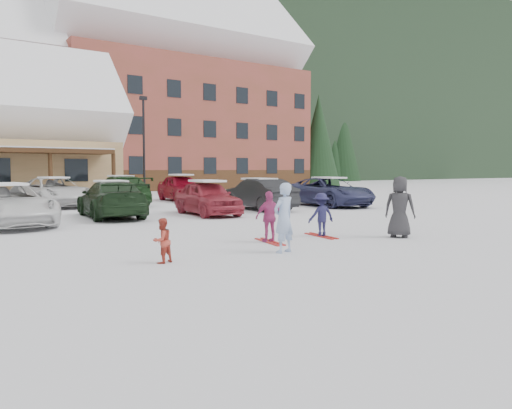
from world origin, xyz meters
TOP-DOWN VIEW (x-y plane):
  - ground at (0.00, 0.00)m, footprint 160.00×160.00m
  - alpine_hotel at (14.27, 38.00)m, footprint 31.48×14.01m
  - lamp_post at (6.99, 24.36)m, footprint 0.50×0.25m
  - conifer_1 at (30.00, 32.00)m, footprint 4.84×4.84m
  - conifer_3 at (6.00, 44.00)m, footprint 3.96×3.96m
  - conifer_4 at (34.00, 46.00)m, footprint 5.06×5.06m
  - adult_skier at (0.26, -0.13)m, footprint 0.63×0.48m
  - toddler_red at (-2.47, 0.24)m, footprint 0.52×0.46m
  - child_navy at (2.75, 1.40)m, footprint 0.84×0.57m
  - skis_child_navy at (2.75, 1.40)m, footprint 0.43×1.41m
  - child_magenta at (0.93, 1.31)m, footprint 0.81×0.47m
  - skis_child_magenta at (0.93, 1.31)m, footprint 0.49×1.41m
  - bystander_dark at (4.36, 0.04)m, footprint 0.85×0.96m
  - parked_car_2 at (-3.95, 9.01)m, footprint 2.67×5.13m
  - parked_car_3 at (-0.20, 9.99)m, footprint 2.49×5.01m
  - parked_car_4 at (3.38, 8.92)m, footprint 2.02×4.21m
  - parked_car_5 at (6.62, 9.87)m, footprint 1.69×4.38m
  - parked_car_6 at (10.81, 9.73)m, footprint 2.72×5.33m
  - parked_car_10 at (-0.72, 16.91)m, footprint 3.11×5.53m
  - parked_car_11 at (2.46, 16.42)m, footprint 2.54×5.37m
  - parked_car_12 at (6.54, 17.69)m, footprint 2.34×4.72m

SIDE VIEW (x-z plane):
  - ground at x=0.00m, z-range 0.00..0.00m
  - skis_child_navy at x=2.75m, z-range 0.00..0.03m
  - skis_child_magenta at x=0.93m, z-range 0.00..0.03m
  - toddler_red at x=-2.47m, z-range 0.00..0.89m
  - child_navy at x=2.75m, z-range 0.00..1.20m
  - child_magenta at x=0.93m, z-range 0.00..1.29m
  - parked_car_2 at x=-3.95m, z-range 0.00..1.38m
  - parked_car_4 at x=3.38m, z-range 0.00..1.39m
  - parked_car_3 at x=-0.20m, z-range 0.00..1.40m
  - parked_car_5 at x=6.62m, z-range 0.00..1.42m
  - parked_car_6 at x=10.81m, z-range 0.00..1.44m
  - parked_car_10 at x=-0.72m, z-range 0.00..1.46m
  - parked_car_11 at x=2.46m, z-range 0.00..1.51m
  - adult_skier at x=0.26m, z-range 0.00..1.55m
  - parked_car_12 at x=6.54m, z-range 0.00..1.55m
  - bystander_dark at x=4.36m, z-range 0.00..1.66m
  - lamp_post at x=6.99m, z-range 0.41..7.31m
  - conifer_3 at x=6.00m, z-range 0.53..9.71m
  - conifer_1 at x=30.00m, z-range 0.65..11.87m
  - conifer_4 at x=34.00m, z-range 0.68..12.41m
  - alpine_hotel at x=14.27m, z-range -2.11..19.37m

